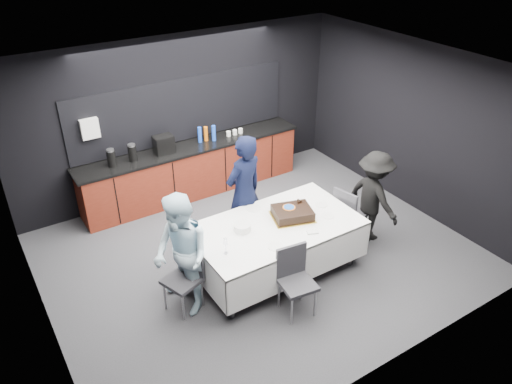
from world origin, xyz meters
TOP-DOWN VIEW (x-y plane):
  - ground at (0.00, 0.00)m, footprint 6.00×6.00m
  - room_shell at (0.00, 0.00)m, footprint 6.04×5.04m
  - kitchenette at (-0.02, 2.22)m, footprint 4.10×0.64m
  - party_table at (0.00, -0.40)m, footprint 2.32×1.32m
  - cake_assembly at (0.30, -0.38)m, footprint 0.68×0.61m
  - plate_stack at (-0.46, -0.27)m, footprint 0.24×0.24m
  - loose_plate_near at (-0.29, -0.82)m, footprint 0.21×0.21m
  - loose_plate_right_a at (0.85, -0.34)m, footprint 0.18×0.18m
  - loose_plate_right_b at (0.75, -0.62)m, footprint 0.18×0.18m
  - loose_plate_far at (-0.04, 0.12)m, footprint 0.22×0.22m
  - fork_pile at (0.31, -0.82)m, footprint 0.18×0.15m
  - champagne_flute at (-0.89, -0.59)m, footprint 0.06×0.06m
  - chair_left at (-1.37, -0.38)m, footprint 0.54×0.54m
  - chair_right at (1.34, -0.41)m, footprint 0.50×0.50m
  - chair_near at (-0.23, -1.18)m, footprint 0.47×0.47m
  - person_center at (-0.03, 0.38)m, footprint 0.74×0.57m
  - person_left at (-1.41, -0.40)m, footprint 0.69×0.85m
  - person_right at (1.72, -0.53)m, footprint 0.56×0.96m

SIDE VIEW (x-z plane):
  - ground at x=0.00m, z-range 0.00..0.00m
  - chair_left at x=-1.37m, z-range 0.07..1.00m
  - chair_right at x=1.34m, z-range 0.07..1.00m
  - chair_near at x=-0.23m, z-range 0.07..1.00m
  - kitchenette at x=-0.02m, z-range -0.48..1.57m
  - party_table at x=0.00m, z-range 0.25..1.03m
  - person_right at x=1.72m, z-range 0.00..1.47m
  - loose_plate_near at x=-0.29m, z-range 0.78..0.79m
  - loose_plate_right_a at x=0.85m, z-range 0.78..0.79m
  - loose_plate_right_b at x=0.75m, z-range 0.78..0.79m
  - loose_plate_far at x=-0.04m, z-range 0.78..0.79m
  - fork_pile at x=0.31m, z-range 0.78..0.80m
  - plate_stack at x=-0.46m, z-range 0.78..0.88m
  - person_left at x=-1.41m, z-range 0.00..1.67m
  - cake_assembly at x=0.30m, z-range 0.76..0.94m
  - person_center at x=-0.03m, z-range 0.00..1.82m
  - champagne_flute at x=-0.89m, z-range 0.83..1.05m
  - room_shell at x=0.00m, z-range 0.45..3.27m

